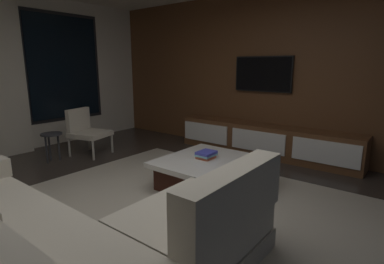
{
  "coord_description": "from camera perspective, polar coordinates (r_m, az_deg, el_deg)",
  "views": [
    {
      "loc": [
        -1.88,
        -2.01,
        1.49
      ],
      "look_at": [
        1.28,
        0.46,
        0.61
      ],
      "focal_mm": 28.45,
      "sensor_mm": 36.0,
      "label": 1
    }
  ],
  "objects": [
    {
      "name": "coffee_table",
      "position": [
        3.79,
        3.62,
        -7.79
      ],
      "size": [
        1.16,
        1.16,
        0.36
      ],
      "color": "#33160F",
      "rests_on": "floor"
    },
    {
      "name": "book_stack_on_coffee_table",
      "position": [
        3.79,
        2.68,
        -4.27
      ],
      "size": [
        0.24,
        0.19,
        0.09
      ],
      "color": "#BF5536",
      "rests_on": "coffee_table"
    },
    {
      "name": "floor",
      "position": [
        3.13,
        -8.19,
        -16.21
      ],
      "size": [
        9.2,
        9.2,
        0.0
      ],
      "primitive_type": "plane",
      "color": "#332B26"
    },
    {
      "name": "side_stool",
      "position": [
        5.23,
        -24.85,
        -1.12
      ],
      "size": [
        0.32,
        0.32,
        0.46
      ],
      "color": "#333338",
      "rests_on": "floor"
    },
    {
      "name": "sectional_couch",
      "position": [
        2.42,
        -23.08,
        -18.48
      ],
      "size": [
        1.98,
        2.5,
        0.82
      ],
      "color": "#B1A997",
      "rests_on": "floor"
    },
    {
      "name": "media_console",
      "position": [
        5.24,
        13.69,
        -1.67
      ],
      "size": [
        0.46,
        3.1,
        0.52
      ],
      "color": "brown",
      "rests_on": "floor"
    },
    {
      "name": "mounted_tv",
      "position": [
        5.34,
        13.16,
        10.54
      ],
      "size": [
        0.05,
        1.01,
        0.59
      ],
      "color": "black"
    },
    {
      "name": "area_rug",
      "position": [
        3.29,
        -2.41,
        -14.47
      ],
      "size": [
        3.2,
        3.8,
        0.01
      ],
      "primitive_type": "cube",
      "color": "#ADA391",
      "rests_on": "floor"
    },
    {
      "name": "accent_chair_near_window",
      "position": [
        5.45,
        -19.26,
        0.5
      ],
      "size": [
        0.67,
        0.68,
        0.78
      ],
      "color": "#B2ADA0",
      "rests_on": "floor"
    },
    {
      "name": "media_wall",
      "position": [
        5.33,
        16.13,
        10.38
      ],
      "size": [
        0.12,
        7.8,
        2.7
      ],
      "color": "brown",
      "rests_on": "floor"
    }
  ]
}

